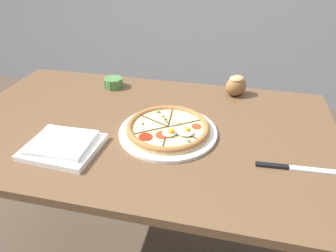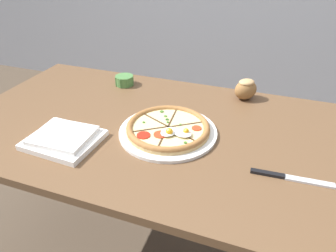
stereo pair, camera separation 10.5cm
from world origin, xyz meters
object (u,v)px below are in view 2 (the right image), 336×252
at_px(pizza, 168,129).
at_px(bread_piece_near, 246,89).
at_px(napkin_folded, 64,138).
at_px(ramekin_bowl, 124,80).
at_px(knife_main, 290,178).
at_px(dining_table, 146,146).

xyz_separation_m(pizza, bread_piece_near, (0.22, 0.37, 0.03)).
bearing_deg(napkin_folded, ramekin_bowl, 92.17).
relative_size(ramekin_bowl, knife_main, 0.39).
bearing_deg(napkin_folded, bread_piece_near, 45.15).
relative_size(dining_table, knife_main, 6.07).
bearing_deg(knife_main, dining_table, 161.67).
relative_size(ramekin_bowl, napkin_folded, 0.37).
height_order(pizza, ramekin_bowl, pizza).
xyz_separation_m(dining_table, ramekin_bowl, (-0.23, 0.29, 0.13)).
bearing_deg(ramekin_bowl, bread_piece_near, 4.53).
height_order(pizza, knife_main, pizza).
bearing_deg(bread_piece_near, pizza, -121.04).
bearing_deg(dining_table, ramekin_bowl, 128.33).
relative_size(pizza, bread_piece_near, 2.83).
relative_size(dining_table, bread_piece_near, 11.44).
bearing_deg(dining_table, pizza, -17.98).
xyz_separation_m(ramekin_bowl, knife_main, (0.75, -0.43, -0.02)).
distance_m(ramekin_bowl, knife_main, 0.86).
xyz_separation_m(napkin_folded, knife_main, (0.73, 0.07, -0.01)).
xyz_separation_m(dining_table, bread_piece_near, (0.33, 0.33, 0.15)).
distance_m(napkin_folded, bread_piece_near, 0.76).
bearing_deg(pizza, ramekin_bowl, 135.94).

